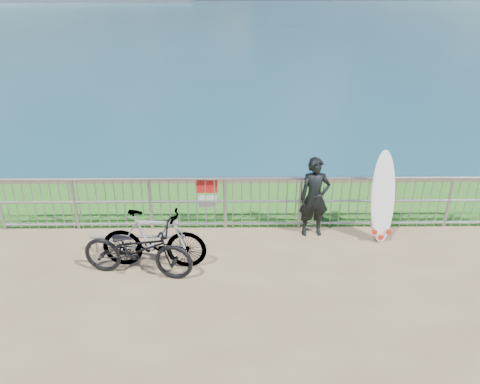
{
  "coord_description": "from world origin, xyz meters",
  "views": [
    {
      "loc": [
        -0.3,
        -6.75,
        4.77
      ],
      "look_at": [
        -0.21,
        1.2,
        1.0
      ],
      "focal_mm": 35.0,
      "sensor_mm": 36.0,
      "label": 1
    }
  ],
  "objects_px": {
    "bicycle_near": "(137,249)",
    "surfer": "(315,197)",
    "bicycle_far": "(154,239)",
    "surfboard": "(383,201)"
  },
  "relations": [
    {
      "from": "bicycle_near",
      "to": "bicycle_far",
      "type": "xyz_separation_m",
      "value": [
        0.24,
        0.25,
        0.05
      ]
    },
    {
      "from": "surfer",
      "to": "bicycle_far",
      "type": "xyz_separation_m",
      "value": [
        -2.96,
        -1.1,
        -0.25
      ]
    },
    {
      "from": "bicycle_near",
      "to": "bicycle_far",
      "type": "distance_m",
      "value": 0.35
    },
    {
      "from": "bicycle_near",
      "to": "surfer",
      "type": "bearing_deg",
      "value": -56.87
    },
    {
      "from": "surfboard",
      "to": "bicycle_far",
      "type": "relative_size",
      "value": 0.98
    },
    {
      "from": "surfer",
      "to": "bicycle_near",
      "type": "height_order",
      "value": "surfer"
    },
    {
      "from": "bicycle_near",
      "to": "bicycle_far",
      "type": "height_order",
      "value": "bicycle_far"
    },
    {
      "from": "surfer",
      "to": "surfboard",
      "type": "bearing_deg",
      "value": -13.41
    },
    {
      "from": "surfer",
      "to": "bicycle_far",
      "type": "distance_m",
      "value": 3.16
    },
    {
      "from": "surfer",
      "to": "bicycle_far",
      "type": "relative_size",
      "value": 0.87
    }
  ]
}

